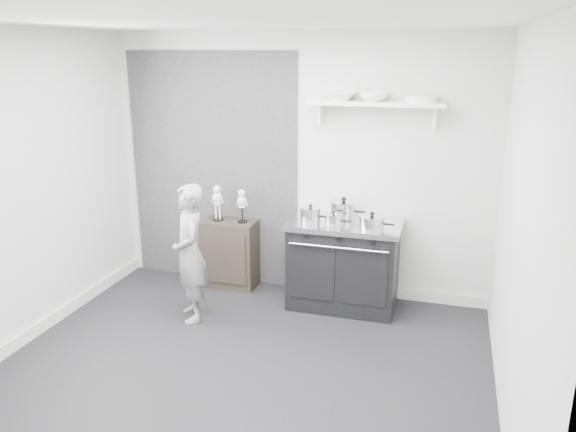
# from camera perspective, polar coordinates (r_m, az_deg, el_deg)

# --- Properties ---
(ground) EXTENTS (4.00, 4.00, 0.00)m
(ground) POSITION_cam_1_polar(r_m,az_deg,el_deg) (4.74, -5.12, -15.47)
(ground) COLOR black
(ground) RESTS_ON ground
(room_shell) EXTENTS (4.02, 3.62, 2.71)m
(room_shell) POSITION_cam_1_polar(r_m,az_deg,el_deg) (4.28, -6.07, 4.73)
(room_shell) COLOR beige
(room_shell) RESTS_ON ground
(wall_shelf) EXTENTS (1.30, 0.26, 0.24)m
(wall_shelf) POSITION_cam_1_polar(r_m,az_deg,el_deg) (5.47, 8.89, 11.12)
(wall_shelf) COLOR white
(wall_shelf) RESTS_ON room_shell
(stove) EXTENTS (1.11, 0.69, 0.89)m
(stove) POSITION_cam_1_polar(r_m,az_deg,el_deg) (5.68, 5.68, -4.81)
(stove) COLOR black
(stove) RESTS_ON ground
(side_cabinet) EXTENTS (0.57, 0.33, 0.74)m
(side_cabinet) POSITION_cam_1_polar(r_m,az_deg,el_deg) (6.16, -5.88, -3.81)
(side_cabinet) COLOR black
(side_cabinet) RESTS_ON ground
(child) EXTENTS (0.53, 0.58, 1.33)m
(child) POSITION_cam_1_polar(r_m,az_deg,el_deg) (5.38, -9.93, -3.75)
(child) COLOR gray
(child) RESTS_ON ground
(pot_front_left) EXTENTS (0.28, 0.20, 0.18)m
(pot_front_left) POSITION_cam_1_polar(r_m,az_deg,el_deg) (5.46, 2.31, 0.14)
(pot_front_left) COLOR silver
(pot_front_left) RESTS_ON stove
(pot_back_left) EXTENTS (0.35, 0.27, 0.22)m
(pot_back_left) POSITION_cam_1_polar(r_m,az_deg,el_deg) (5.61, 5.66, 0.64)
(pot_back_left) COLOR silver
(pot_back_left) RESTS_ON stove
(pot_front_right) EXTENTS (0.33, 0.24, 0.17)m
(pot_front_right) POSITION_cam_1_polar(r_m,az_deg,el_deg) (5.32, 8.52, -0.62)
(pot_front_right) COLOR silver
(pot_front_right) RESTS_ON stove
(pot_front_center) EXTENTS (0.26, 0.17, 0.14)m
(pot_front_center) POSITION_cam_1_polar(r_m,az_deg,el_deg) (5.39, 4.70, -0.34)
(pot_front_center) COLOR silver
(pot_front_center) RESTS_ON stove
(skeleton_full) EXTENTS (0.12, 0.08, 0.44)m
(skeleton_full) POSITION_cam_1_polar(r_m,az_deg,el_deg) (6.03, -7.19, 1.61)
(skeleton_full) COLOR silver
(skeleton_full) RESTS_ON side_cabinet
(skeleton_torso) EXTENTS (0.12, 0.07, 0.41)m
(skeleton_torso) POSITION_cam_1_polar(r_m,az_deg,el_deg) (5.93, -4.70, 1.28)
(skeleton_torso) COLOR silver
(skeleton_torso) RESTS_ON side_cabinet
(bowl_large) EXTENTS (0.31, 0.31, 0.08)m
(bowl_large) POSITION_cam_1_polar(r_m,az_deg,el_deg) (5.52, 5.26, 12.02)
(bowl_large) COLOR white
(bowl_large) RESTS_ON wall_shelf
(bowl_small) EXTENTS (0.27, 0.27, 0.08)m
(bowl_small) POSITION_cam_1_polar(r_m,az_deg,el_deg) (5.46, 8.68, 11.90)
(bowl_small) COLOR white
(bowl_small) RESTS_ON wall_shelf
(plate_stack) EXTENTS (0.28, 0.28, 0.06)m
(plate_stack) POSITION_cam_1_polar(r_m,az_deg,el_deg) (5.42, 13.43, 11.48)
(plate_stack) COLOR white
(plate_stack) RESTS_ON wall_shelf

